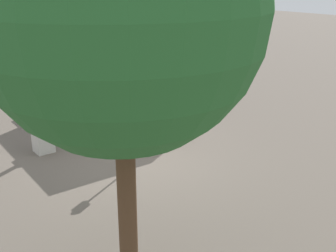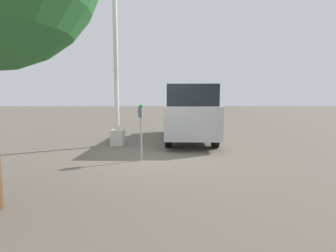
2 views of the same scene
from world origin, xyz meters
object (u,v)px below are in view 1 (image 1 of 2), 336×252
parked_van (110,84)px  lamp_post (35,68)px  parking_meter_near (126,125)px  street_tree (120,9)px

parked_van → lamp_post: bearing=115.4°
parking_meter_near → parked_van: parked_van is taller
parked_van → street_tree: (-6.49, 3.60, 2.73)m
parking_meter_near → street_tree: bearing=157.5°
lamp_post → street_tree: size_ratio=1.15×
parking_meter_near → parked_van: (3.39, -1.61, 0.03)m
parking_meter_near → lamp_post: bearing=35.5°
parking_meter_near → street_tree: street_tree is taller
parking_meter_near → street_tree: 4.60m
parked_van → street_tree: size_ratio=0.90×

